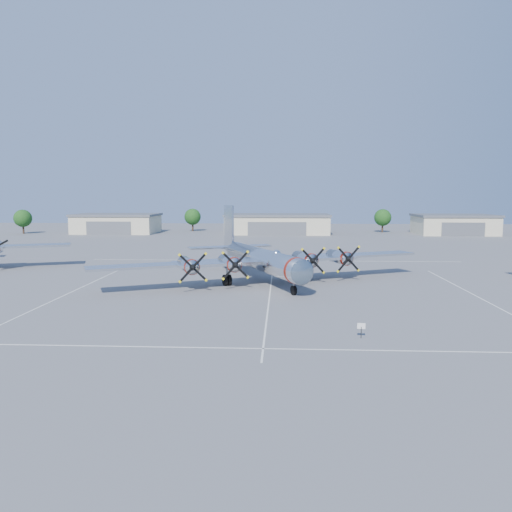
{
  "coord_description": "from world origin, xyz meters",
  "views": [
    {
      "loc": [
        1.24,
        -55.89,
        10.75
      ],
      "look_at": [
        -1.9,
        5.14,
        3.2
      ],
      "focal_mm": 35.0,
      "sensor_mm": 36.0,
      "label": 1
    }
  ],
  "objects_px": {
    "hangar_east": "(454,224)",
    "info_placard": "(361,328)",
    "hangar_center": "(277,224)",
    "tree_far_west": "(23,218)",
    "main_bomber_b29": "(260,281)",
    "tree_west": "(193,217)",
    "tree_east": "(383,218)",
    "hangar_west": "(117,223)"
  },
  "relations": [
    {
      "from": "hangar_east",
      "to": "tree_west",
      "type": "relative_size",
      "value": 3.1
    },
    {
      "from": "tree_far_west",
      "to": "main_bomber_b29",
      "type": "relative_size",
      "value": 0.16
    },
    {
      "from": "hangar_west",
      "to": "main_bomber_b29",
      "type": "bearing_deg",
      "value": -60.24
    },
    {
      "from": "hangar_west",
      "to": "main_bomber_b29",
      "type": "height_order",
      "value": "hangar_west"
    },
    {
      "from": "tree_west",
      "to": "tree_east",
      "type": "height_order",
      "value": "same"
    },
    {
      "from": "hangar_center",
      "to": "hangar_east",
      "type": "xyz_separation_m",
      "value": [
        48.0,
        0.0,
        0.0
      ]
    },
    {
      "from": "info_placard",
      "to": "hangar_west",
      "type": "bearing_deg",
      "value": 122.62
    },
    {
      "from": "hangar_center",
      "to": "tree_far_west",
      "type": "height_order",
      "value": "tree_far_west"
    },
    {
      "from": "tree_east",
      "to": "main_bomber_b29",
      "type": "bearing_deg",
      "value": -110.96
    },
    {
      "from": "tree_west",
      "to": "tree_east",
      "type": "distance_m",
      "value": 55.04
    },
    {
      "from": "tree_far_west",
      "to": "main_bomber_b29",
      "type": "height_order",
      "value": "tree_far_west"
    },
    {
      "from": "tree_far_west",
      "to": "tree_west",
      "type": "relative_size",
      "value": 1.0
    },
    {
      "from": "hangar_east",
      "to": "info_placard",
      "type": "distance_m",
      "value": 108.89
    },
    {
      "from": "tree_east",
      "to": "info_placard",
      "type": "distance_m",
      "value": 109.45
    },
    {
      "from": "tree_far_west",
      "to": "info_placard",
      "type": "relative_size",
      "value": 5.76
    },
    {
      "from": "tree_far_west",
      "to": "hangar_west",
      "type": "bearing_deg",
      "value": 9.01
    },
    {
      "from": "hangar_west",
      "to": "tree_west",
      "type": "height_order",
      "value": "tree_west"
    },
    {
      "from": "hangar_center",
      "to": "tree_west",
      "type": "relative_size",
      "value": 4.31
    },
    {
      "from": "hangar_east",
      "to": "info_placard",
      "type": "xyz_separation_m",
      "value": [
        -40.72,
        -100.97,
        -1.9
      ]
    },
    {
      "from": "hangar_center",
      "to": "main_bomber_b29",
      "type": "relative_size",
      "value": 0.69
    },
    {
      "from": "tree_west",
      "to": "info_placard",
      "type": "bearing_deg",
      "value": -73.51
    },
    {
      "from": "tree_far_west",
      "to": "tree_west",
      "type": "bearing_deg",
      "value": 14.93
    },
    {
      "from": "hangar_west",
      "to": "tree_far_west",
      "type": "bearing_deg",
      "value": -170.99
    },
    {
      "from": "hangar_center",
      "to": "tree_far_west",
      "type": "bearing_deg",
      "value": -176.76
    },
    {
      "from": "hangar_east",
      "to": "info_placard",
      "type": "relative_size",
      "value": 17.88
    },
    {
      "from": "hangar_west",
      "to": "tree_far_west",
      "type": "relative_size",
      "value": 3.4
    },
    {
      "from": "hangar_east",
      "to": "main_bomber_b29",
      "type": "height_order",
      "value": "hangar_east"
    },
    {
      "from": "info_placard",
      "to": "hangar_center",
      "type": "bearing_deg",
      "value": 99.37
    },
    {
      "from": "tree_west",
      "to": "info_placard",
      "type": "height_order",
      "value": "tree_west"
    },
    {
      "from": "hangar_east",
      "to": "main_bomber_b29",
      "type": "relative_size",
      "value": 0.49
    },
    {
      "from": "main_bomber_b29",
      "to": "hangar_center",
      "type": "bearing_deg",
      "value": 64.49
    },
    {
      "from": "hangar_west",
      "to": "tree_west",
      "type": "xyz_separation_m",
      "value": [
        20.0,
        8.04,
        1.51
      ]
    },
    {
      "from": "tree_west",
      "to": "tree_east",
      "type": "relative_size",
      "value": 1.0
    },
    {
      "from": "hangar_center",
      "to": "tree_far_west",
      "type": "xyz_separation_m",
      "value": [
        -70.0,
        -3.96,
        1.51
      ]
    },
    {
      "from": "tree_far_west",
      "to": "tree_east",
      "type": "xyz_separation_m",
      "value": [
        100.0,
        10.0,
        0.0
      ]
    },
    {
      "from": "hangar_west",
      "to": "tree_west",
      "type": "distance_m",
      "value": 21.61
    },
    {
      "from": "hangar_east",
      "to": "tree_far_west",
      "type": "relative_size",
      "value": 3.1
    },
    {
      "from": "info_placard",
      "to": "main_bomber_b29",
      "type": "bearing_deg",
      "value": 114.64
    },
    {
      "from": "hangar_east",
      "to": "tree_east",
      "type": "bearing_deg",
      "value": 161.46
    },
    {
      "from": "hangar_west",
      "to": "main_bomber_b29",
      "type": "distance_m",
      "value": 87.73
    },
    {
      "from": "tree_west",
      "to": "tree_far_west",
      "type": "bearing_deg",
      "value": -165.07
    },
    {
      "from": "main_bomber_b29",
      "to": "info_placard",
      "type": "distance_m",
      "value": 26.35
    }
  ]
}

